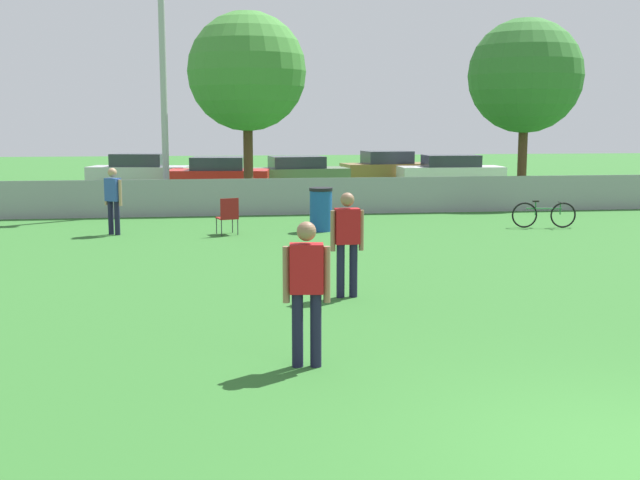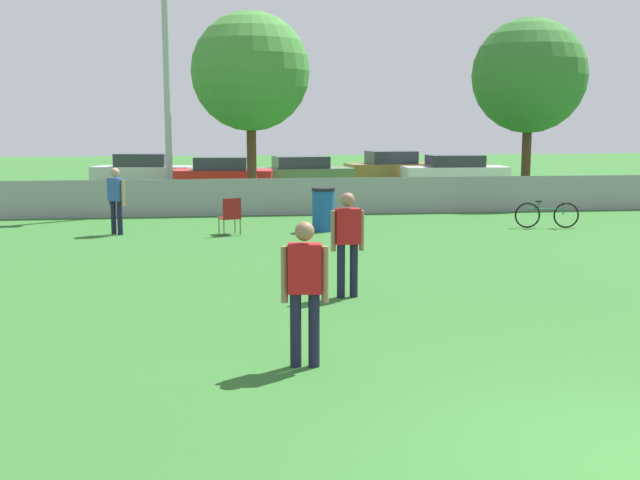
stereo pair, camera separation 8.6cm
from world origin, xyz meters
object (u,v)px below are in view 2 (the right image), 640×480
Objects in this scene: tree_far_right at (529,76)px; spectator_in_blue at (116,196)px; player_thrower_red at (305,284)px; parked_car_tan at (391,168)px; bicycle_sideline at (547,215)px; parked_car_red at (222,175)px; folding_chair_sideline at (231,214)px; parked_car_white at (455,171)px; parked_car_silver at (144,171)px; player_defender_red at (348,237)px; light_pole at (166,54)px; tree_near_pole at (251,72)px; parked_car_olive at (301,173)px; trash_bin at (323,209)px.

tree_far_right is 3.81× the size of spectator_in_blue.
spectator_in_blue is (-13.21, -6.64, -3.37)m from tree_far_right.
player_thrower_red is 27.27m from parked_car_tan.
tree_far_right is 3.76× the size of bicycle_sideline.
spectator_in_blue is 12.30m from parked_car_red.
player_thrower_red is 1.82× the size of folding_chair_sideline.
bicycle_sideline is at bearing -95.58° from parked_car_white.
tree_far_right reaches higher than parked_car_white.
parked_car_silver is at bearing 150.42° from tree_far_right.
player_thrower_red is at bearing -109.19° from player_defender_red.
light_pole is 12.30m from tree_far_right.
parked_car_white is (8.95, 6.11, -3.74)m from tree_near_pole.
parked_car_olive is at bearing 27.89° from parked_car_red.
parked_car_red is at bearing 132.77° from bicycle_sideline.
parked_car_olive is (4.97, 8.27, -4.13)m from light_pole.
player_defender_red is (-8.73, -14.45, -3.35)m from tree_far_right.
trash_bin is 12.26m from parked_car_red.
player_defender_red is at bearing -74.87° from light_pole.
player_defender_red is 1.02× the size of spectator_in_blue.
tree_far_right reaches higher than player_thrower_red.
bicycle_sideline is at bearing -40.66° from parked_car_silver.
parked_car_tan reaches higher than parked_car_silver.
player_defender_red is (3.44, -12.71, -3.81)m from light_pole.
spectator_in_blue is 11.10m from bicycle_sideline.
parked_car_olive is 6.62m from parked_car_white.
tree_far_right is 13.15m from folding_chair_sideline.
player_defender_red is 1.51× the size of trash_bin.
player_thrower_red is (2.35, -16.26, -3.81)m from light_pole.
bicycle_sideline is 14.79m from parked_car_red.
parked_car_red is at bearing -166.64° from parked_car_olive.
tree_near_pole reaches higher than player_thrower_red.
player_thrower_red is 26.10m from parked_car_silver.
parked_car_red is 8.13m from parked_car_tan.
parked_car_red is at bearing -69.28° from spectator_in_blue.
spectator_in_blue is at bearing -102.06° from light_pole.
tree_far_right is (12.17, 1.74, -0.46)m from light_pole.
parked_car_silver reaches higher than folding_chair_sideline.
trash_bin is at bearing -100.23° from parked_car_olive.
parked_car_red is at bearing -164.17° from parked_car_tan.
trash_bin is (4.12, -4.94, -4.22)m from light_pole.
player_defender_red reaches higher than parked_car_olive.
tree_far_right reaches higher than parked_car_silver.
light_pole is 6.31m from spectator_in_blue.
parked_car_white is (9.84, 13.48, 0.16)m from folding_chair_sideline.
spectator_in_blue is 0.99× the size of bicycle_sideline.
tree_far_right is 1.42× the size of parked_car_white.
tree_near_pole is 1.02× the size of tree_far_right.
parked_car_tan is (-0.79, 15.26, 0.34)m from bicycle_sideline.
light_pole is at bearing -88.20° from folding_chair_sideline.
tree_near_pole is 3.80× the size of player_defender_red.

